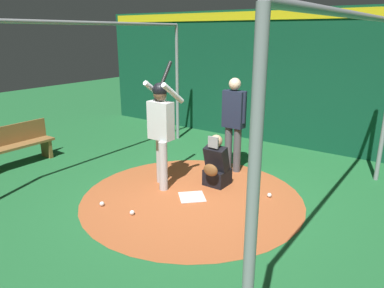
% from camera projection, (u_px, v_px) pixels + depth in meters
% --- Properties ---
extents(ground_plane, '(27.19, 27.19, 0.00)m').
position_uv_depth(ground_plane, '(192.00, 198.00, 6.12)').
color(ground_plane, '#216633').
extents(dirt_circle, '(3.71, 3.71, 0.01)m').
position_uv_depth(dirt_circle, '(192.00, 197.00, 6.12)').
color(dirt_circle, '#AD562D').
rests_on(dirt_circle, ground).
extents(home_plate, '(0.59, 0.59, 0.01)m').
position_uv_depth(home_plate, '(192.00, 197.00, 6.12)').
color(home_plate, white).
rests_on(home_plate, dirt_circle).
extents(batter, '(0.68, 0.49, 2.20)m').
position_uv_depth(batter, '(161.00, 124.00, 6.27)').
color(batter, '#BCBCC0').
rests_on(batter, ground).
extents(catcher, '(0.58, 0.40, 0.96)m').
position_uv_depth(catcher, '(216.00, 166.00, 6.50)').
color(catcher, black).
rests_on(catcher, ground).
extents(umpire, '(0.23, 0.49, 1.86)m').
position_uv_depth(umpire, '(234.00, 119.00, 7.01)').
color(umpire, '#4C4C51').
rests_on(umpire, ground).
extents(back_wall, '(0.23, 11.19, 3.20)m').
position_uv_depth(back_wall, '(286.00, 79.00, 8.61)').
color(back_wall, '#0F472D').
rests_on(back_wall, ground).
extents(cage_frame, '(5.43, 4.84, 2.87)m').
position_uv_depth(cage_frame, '(192.00, 78.00, 5.52)').
color(cage_frame, gray).
rests_on(cage_frame, ground).
extents(bench, '(1.44, 0.36, 0.85)m').
position_uv_depth(bench, '(18.00, 144.00, 7.54)').
color(bench, olive).
rests_on(bench, ground).
extents(baseball_0, '(0.07, 0.07, 0.07)m').
position_uv_depth(baseball_0, '(132.00, 213.00, 5.52)').
color(baseball_0, white).
rests_on(baseball_0, dirt_circle).
extents(baseball_1, '(0.07, 0.07, 0.07)m').
position_uv_depth(baseball_1, '(102.00, 204.00, 5.80)').
color(baseball_1, white).
rests_on(baseball_1, dirt_circle).
extents(baseball_2, '(0.07, 0.07, 0.07)m').
position_uv_depth(baseball_2, '(269.00, 195.00, 6.11)').
color(baseball_2, white).
rests_on(baseball_2, dirt_circle).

